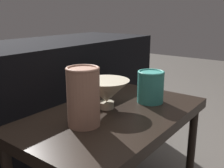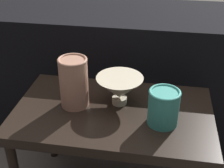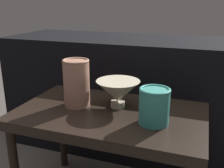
% 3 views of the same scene
% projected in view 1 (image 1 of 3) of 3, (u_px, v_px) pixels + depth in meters
% --- Properties ---
extents(table, '(0.75, 0.45, 0.45)m').
position_uv_depth(table, '(114.00, 125.00, 1.00)').
color(table, black).
rests_on(table, ground_plane).
extents(couch_backdrop, '(1.59, 0.50, 0.67)m').
position_uv_depth(couch_backdrop, '(28.00, 110.00, 1.33)').
color(couch_backdrop, black).
rests_on(couch_backdrop, ground_plane).
extents(bowl, '(0.18, 0.18, 0.11)m').
position_uv_depth(bowl, '(106.00, 91.00, 1.01)').
color(bowl, '#B2A88E').
rests_on(bowl, table).
extents(vase_textured_left, '(0.11, 0.11, 0.20)m').
position_uv_depth(vase_textured_left, '(83.00, 96.00, 0.85)').
color(vase_textured_left, '#996B56').
rests_on(vase_textured_left, table).
extents(vase_colorful_right, '(0.11, 0.11, 0.13)m').
position_uv_depth(vase_colorful_right, '(151.00, 86.00, 1.08)').
color(vase_colorful_right, teal).
rests_on(vase_colorful_right, table).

